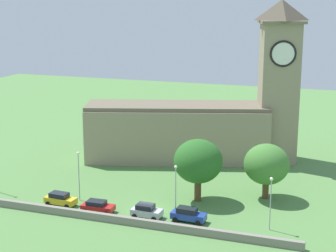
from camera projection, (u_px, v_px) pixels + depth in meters
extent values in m
plane|color=#517F42|center=(181.00, 178.00, 90.84)|extent=(200.00, 200.00, 0.00)
cube|color=gray|center=(177.00, 134.00, 100.27)|extent=(34.10, 18.79, 9.65)
cube|color=#675C4A|center=(177.00, 106.00, 99.10)|extent=(33.87, 18.07, 0.70)
cube|color=gray|center=(278.00, 94.00, 97.90)|extent=(8.14, 8.14, 24.75)
cube|color=#736753|center=(281.00, 22.00, 95.02)|extent=(9.44, 9.44, 0.50)
pyramid|color=brown|center=(282.00, 10.00, 94.56)|extent=(8.54, 8.54, 3.57)
cylinder|color=white|center=(283.00, 54.00, 92.99)|extent=(4.00, 1.36, 4.16)
torus|color=black|center=(283.00, 54.00, 92.99)|extent=(4.44, 1.71, 4.53)
cylinder|color=white|center=(299.00, 52.00, 96.09)|extent=(1.36, 4.00, 4.16)
torus|color=black|center=(299.00, 52.00, 96.09)|extent=(1.71, 4.44, 4.53)
cube|color=gray|center=(132.00, 221.00, 71.71)|extent=(44.30, 0.70, 1.06)
cube|color=gold|center=(61.00, 200.00, 78.62)|extent=(4.71, 2.03, 0.85)
cube|color=#1E232B|center=(59.00, 195.00, 78.53)|extent=(2.66, 1.72, 0.67)
cylinder|color=black|center=(74.00, 202.00, 78.95)|extent=(0.69, 0.36, 0.68)
cylinder|color=black|center=(67.00, 207.00, 77.32)|extent=(0.69, 0.36, 0.68)
cylinder|color=black|center=(55.00, 199.00, 80.11)|extent=(0.69, 0.36, 0.68)
cylinder|color=black|center=(48.00, 204.00, 78.48)|extent=(0.69, 0.36, 0.68)
cube|color=red|center=(98.00, 207.00, 76.18)|extent=(4.64, 2.11, 0.75)
cube|color=#1E232B|center=(96.00, 203.00, 76.09)|extent=(2.62, 1.80, 0.59)
cylinder|color=black|center=(111.00, 209.00, 76.71)|extent=(0.61, 0.37, 0.60)
cylinder|color=black|center=(106.00, 214.00, 74.91)|extent=(0.61, 0.37, 0.60)
cylinder|color=black|center=(91.00, 206.00, 77.61)|extent=(0.61, 0.37, 0.60)
cylinder|color=black|center=(85.00, 211.00, 75.81)|extent=(0.61, 0.37, 0.60)
cube|color=silver|center=(147.00, 212.00, 74.16)|extent=(4.18, 2.00, 0.87)
cube|color=#1E232B|center=(145.00, 207.00, 74.05)|extent=(2.36, 1.73, 0.69)
cylinder|color=black|center=(159.00, 214.00, 74.65)|extent=(0.70, 0.36, 0.70)
cylinder|color=black|center=(154.00, 219.00, 72.90)|extent=(0.70, 0.36, 0.70)
cylinder|color=black|center=(140.00, 211.00, 75.62)|extent=(0.70, 0.36, 0.70)
cylinder|color=black|center=(134.00, 216.00, 73.87)|extent=(0.70, 0.36, 0.70)
cube|color=#233D9E|center=(189.00, 216.00, 72.91)|extent=(4.73, 1.93, 0.87)
cube|color=#1E232B|center=(187.00, 210.00, 72.81)|extent=(2.67, 1.64, 0.69)
cylinder|color=black|center=(202.00, 218.00, 73.23)|extent=(0.71, 0.34, 0.69)
cylinder|color=black|center=(198.00, 223.00, 71.64)|extent=(0.71, 0.34, 0.69)
cylinder|color=black|center=(180.00, 215.00, 74.37)|extent=(0.71, 0.34, 0.69)
cylinder|color=black|center=(175.00, 220.00, 72.78)|extent=(0.71, 0.34, 0.69)
cylinder|color=#9EA0A5|center=(79.00, 178.00, 79.95)|extent=(0.14, 0.14, 6.97)
sphere|color=#F4EFCC|center=(78.00, 153.00, 79.10)|extent=(0.44, 0.44, 0.44)
cylinder|color=#9EA0A5|center=(176.00, 192.00, 74.37)|extent=(0.14, 0.14, 6.71)
sphere|color=#F4EFCC|center=(176.00, 167.00, 73.55)|extent=(0.44, 0.44, 0.44)
cylinder|color=#9EA0A5|center=(270.00, 205.00, 69.70)|extent=(0.14, 0.14, 6.63)
sphere|color=#F4EFCC|center=(272.00, 179.00, 68.89)|extent=(0.44, 0.44, 0.44)
cylinder|color=brown|center=(265.00, 189.00, 81.30)|extent=(0.94, 0.94, 2.77)
ellipsoid|color=#427A33|center=(267.00, 164.00, 80.42)|extent=(6.68, 6.68, 6.02)
cylinder|color=brown|center=(198.00, 190.00, 80.21)|extent=(1.00, 1.00, 3.38)
ellipsoid|color=#286023|center=(198.00, 161.00, 79.22)|extent=(7.12, 7.12, 6.40)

